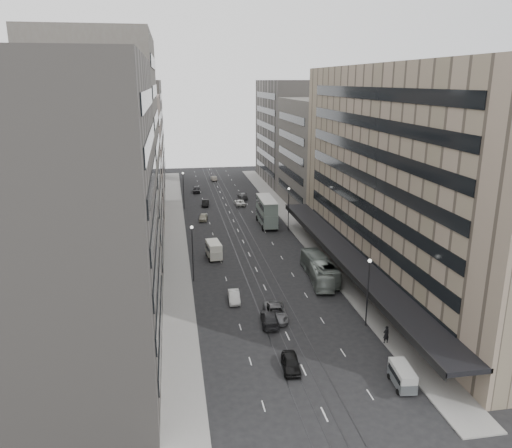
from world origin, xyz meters
TOP-DOWN VIEW (x-y plane):
  - ground at (0.00, 0.00)m, footprint 220.00×220.00m
  - sidewalk_right at (12.00, 37.50)m, footprint 4.00×125.00m
  - sidewalk_left at (-12.00, 37.50)m, footprint 4.00×125.00m
  - department_store at (21.45, 8.00)m, footprint 19.20×60.00m
  - building_right_mid at (21.50, 52.00)m, footprint 15.00×28.00m
  - building_right_far at (21.50, 82.00)m, footprint 15.00×32.00m
  - building_left_a at (-21.50, -8.00)m, footprint 15.00×28.00m
  - building_left_b at (-21.50, 19.00)m, footprint 15.00×26.00m
  - building_left_c at (-21.50, 46.00)m, footprint 15.00×28.00m
  - building_left_d at (-21.50, 79.00)m, footprint 15.00×38.00m
  - lamp_right_near at (9.70, -5.00)m, footprint 0.44×0.44m
  - lamp_right_far at (9.70, 35.00)m, footprint 0.44×0.44m
  - lamp_left_near at (-9.70, 12.00)m, footprint 0.44×0.44m
  - lamp_left_far at (-9.70, 55.00)m, footprint 0.44×0.44m
  - bus_near at (8.50, 10.03)m, footprint 2.85×11.43m
  - bus_far at (8.11, 8.61)m, footprint 3.87×10.70m
  - double_decker at (6.15, 38.70)m, footprint 3.26×10.11m
  - vw_microbus at (8.43, -17.24)m, footprint 2.04×3.94m
  - panel_van at (-5.97, 21.00)m, footprint 2.58×4.64m
  - sedan_0 at (-1.24, -12.69)m, footprint 2.11×4.36m
  - sedan_1 at (-4.81, 4.18)m, footprint 1.62×4.12m
  - sedan_2 at (-0.46, -1.46)m, footprint 2.94×5.75m
  - sedan_3 at (-1.42, -2.77)m, footprint 2.56×5.21m
  - sedan_4 at (-6.11, 44.33)m, footprint 2.16×4.31m
  - sedan_5 at (-4.78, 56.75)m, footprint 1.96×4.41m
  - sedan_6 at (3.14, 56.01)m, footprint 2.27×4.82m
  - sedan_7 at (4.75, 62.76)m, footprint 2.18×4.99m
  - sedan_8 at (-6.02, 71.63)m, footprint 2.16×4.79m
  - sedan_9 at (-0.19, 86.88)m, footprint 1.62×4.09m
  - pedestrian at (10.20, -9.54)m, footprint 0.80×0.60m

SIDE VIEW (x-z plane):
  - ground at x=0.00m, z-range 0.00..0.00m
  - sidewalk_right at x=12.00m, z-range 0.00..0.15m
  - sidewalk_left at x=-12.00m, z-range 0.00..0.15m
  - sedan_9 at x=-0.19m, z-range 0.00..1.32m
  - sedan_6 at x=3.14m, z-range 0.00..1.33m
  - sedan_1 at x=-4.81m, z-range 0.00..1.34m
  - sedan_5 at x=-4.78m, z-range 0.00..1.41m
  - sedan_4 at x=-6.11m, z-range 0.00..1.41m
  - sedan_7 at x=4.75m, z-range 0.00..1.43m
  - sedan_0 at x=-1.24m, z-range 0.00..1.43m
  - sedan_3 at x=-1.42m, z-range 0.00..1.46m
  - sedan_2 at x=-0.46m, z-range 0.00..1.56m
  - sedan_8 at x=-6.02m, z-range 0.00..1.59m
  - vw_microbus at x=8.43m, z-range 0.12..2.17m
  - pedestrian at x=10.20m, z-range 0.15..2.15m
  - bus_far at x=8.11m, z-range 0.00..2.92m
  - panel_van at x=-5.97m, z-range 0.14..2.95m
  - bus_near at x=8.50m, z-range 0.00..3.17m
  - double_decker at x=6.15m, z-range 0.22..5.72m
  - lamp_right_near at x=9.70m, z-range 1.04..9.36m
  - lamp_right_far at x=9.70m, z-range 1.04..9.36m
  - lamp_left_near at x=-9.70m, z-range 1.04..9.36m
  - lamp_left_far at x=-9.70m, z-range 1.04..9.36m
  - building_right_mid at x=21.50m, z-range 0.00..24.00m
  - building_left_c at x=-21.50m, z-range 0.00..25.00m
  - building_right_far at x=21.50m, z-range 0.00..28.00m
  - building_left_d at x=-21.50m, z-range 0.00..28.00m
  - department_store at x=21.45m, z-range -0.05..29.95m
  - building_left_a at x=-21.50m, z-range 0.00..30.00m
  - building_left_b at x=-21.50m, z-range 0.00..34.00m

